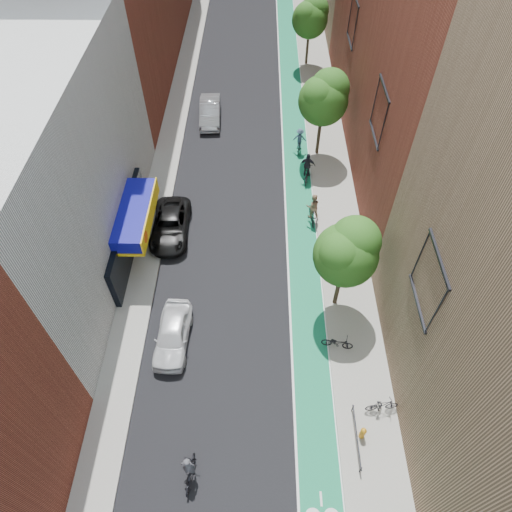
{
  "coord_description": "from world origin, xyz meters",
  "views": [
    {
      "loc": [
        1.2,
        -4.97,
        22.13
      ],
      "look_at": [
        1.01,
        12.29,
        1.5
      ],
      "focal_mm": 32.0,
      "sensor_mm": 36.0,
      "label": 1
    }
  ],
  "objects_px": {
    "cyclist_lane_near": "(312,210)",
    "fire_hydrant": "(363,433)",
    "parked_car_white": "(173,334)",
    "cyclist_lane_mid": "(307,170)",
    "cyclist_lane_far": "(300,142)",
    "cyclist_lead": "(189,471)",
    "parked_car_black": "(170,225)",
    "parked_car_silver": "(210,112)"
  },
  "relations": [
    {
      "from": "parked_car_black",
      "to": "cyclist_lead",
      "type": "distance_m",
      "value": 15.18
    },
    {
      "from": "cyclist_lane_mid",
      "to": "parked_car_white",
      "type": "bearing_deg",
      "value": 68.37
    },
    {
      "from": "cyclist_lane_far",
      "to": "cyclist_lane_near",
      "type": "bearing_deg",
      "value": 103.67
    },
    {
      "from": "cyclist_lane_near",
      "to": "parked_car_black",
      "type": "bearing_deg",
      "value": 2.68
    },
    {
      "from": "parked_car_white",
      "to": "parked_car_black",
      "type": "bearing_deg",
      "value": 100.56
    },
    {
      "from": "parked_car_black",
      "to": "cyclist_lane_far",
      "type": "distance_m",
      "value": 12.52
    },
    {
      "from": "cyclist_lane_near",
      "to": "fire_hydrant",
      "type": "xyz_separation_m",
      "value": [
        1.39,
        -14.38,
        -0.35
      ]
    },
    {
      "from": "cyclist_lane_far",
      "to": "fire_hydrant",
      "type": "xyz_separation_m",
      "value": [
        1.86,
        -22.0,
        -0.28
      ]
    },
    {
      "from": "parked_car_black",
      "to": "cyclist_lane_mid",
      "type": "relative_size",
      "value": 2.26
    },
    {
      "from": "cyclist_lane_mid",
      "to": "fire_hydrant",
      "type": "xyz_separation_m",
      "value": [
        1.48,
        -18.58,
        -0.25
      ]
    },
    {
      "from": "parked_car_silver",
      "to": "cyclist_lane_far",
      "type": "height_order",
      "value": "cyclist_lane_far"
    },
    {
      "from": "parked_car_black",
      "to": "cyclist_lane_near",
      "type": "height_order",
      "value": "cyclist_lane_near"
    },
    {
      "from": "parked_car_black",
      "to": "fire_hydrant",
      "type": "relative_size",
      "value": 6.16
    },
    {
      "from": "parked_car_white",
      "to": "cyclist_lead",
      "type": "height_order",
      "value": "cyclist_lead"
    },
    {
      "from": "cyclist_lead",
      "to": "cyclist_lane_mid",
      "type": "height_order",
      "value": "cyclist_lane_mid"
    },
    {
      "from": "parked_car_white",
      "to": "cyclist_lane_mid",
      "type": "height_order",
      "value": "cyclist_lane_mid"
    },
    {
      "from": "cyclist_lane_far",
      "to": "fire_hydrant",
      "type": "relative_size",
      "value": 2.39
    },
    {
      "from": "parked_car_black",
      "to": "cyclist_lead",
      "type": "xyz_separation_m",
      "value": [
        2.81,
        -14.92,
        -0.03
      ]
    },
    {
      "from": "cyclist_lead",
      "to": "cyclist_lane_near",
      "type": "distance_m",
      "value": 17.43
    },
    {
      "from": "parked_car_black",
      "to": "fire_hydrant",
      "type": "xyz_separation_m",
      "value": [
        10.69,
        -13.13,
        -0.11
      ]
    },
    {
      "from": "cyclist_lead",
      "to": "cyclist_lane_mid",
      "type": "bearing_deg",
      "value": -102.83
    },
    {
      "from": "cyclist_lane_far",
      "to": "fire_hydrant",
      "type": "height_order",
      "value": "cyclist_lane_far"
    },
    {
      "from": "parked_car_black",
      "to": "cyclist_lane_mid",
      "type": "distance_m",
      "value": 10.71
    },
    {
      "from": "cyclist_lead",
      "to": "fire_hydrant",
      "type": "height_order",
      "value": "cyclist_lead"
    },
    {
      "from": "parked_car_black",
      "to": "cyclist_lane_far",
      "type": "height_order",
      "value": "cyclist_lane_far"
    },
    {
      "from": "parked_car_white",
      "to": "cyclist_lane_near",
      "type": "relative_size",
      "value": 1.93
    },
    {
      "from": "cyclist_lead",
      "to": "cyclist_lane_near",
      "type": "bearing_deg",
      "value": -107.24
    },
    {
      "from": "cyclist_lane_near",
      "to": "fire_hydrant",
      "type": "height_order",
      "value": "cyclist_lane_near"
    },
    {
      "from": "parked_car_white",
      "to": "parked_car_black",
      "type": "distance_m",
      "value": 8.17
    },
    {
      "from": "parked_car_black",
      "to": "parked_car_silver",
      "type": "distance_m",
      "value": 13.14
    },
    {
      "from": "parked_car_silver",
      "to": "cyclist_lane_mid",
      "type": "xyz_separation_m",
      "value": [
        7.61,
        -7.59,
        0.07
      ]
    },
    {
      "from": "cyclist_lane_mid",
      "to": "cyclist_lead",
      "type": "bearing_deg",
      "value": 81.59
    },
    {
      "from": "parked_car_silver",
      "to": "fire_hydrant",
      "type": "distance_m",
      "value": 27.71
    },
    {
      "from": "parked_car_silver",
      "to": "cyclist_lane_near",
      "type": "relative_size",
      "value": 2.13
    },
    {
      "from": "cyclist_lane_near",
      "to": "cyclist_lane_far",
      "type": "relative_size",
      "value": 1.13
    },
    {
      "from": "cyclist_lead",
      "to": "cyclist_lane_far",
      "type": "height_order",
      "value": "cyclist_lead"
    },
    {
      "from": "parked_car_white",
      "to": "cyclist_lane_far",
      "type": "bearing_deg",
      "value": 67.91
    },
    {
      "from": "fire_hydrant",
      "to": "cyclist_lane_near",
      "type": "bearing_deg",
      "value": 95.54
    },
    {
      "from": "parked_car_silver",
      "to": "cyclist_lane_near",
      "type": "xyz_separation_m",
      "value": [
        7.7,
        -11.79,
        0.16
      ]
    },
    {
      "from": "parked_car_silver",
      "to": "fire_hydrant",
      "type": "relative_size",
      "value": 5.75
    },
    {
      "from": "cyclist_lane_far",
      "to": "parked_car_white",
      "type": "bearing_deg",
      "value": 75.91
    },
    {
      "from": "fire_hydrant",
      "to": "cyclist_lead",
      "type": "bearing_deg",
      "value": -167.2
    }
  ]
}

